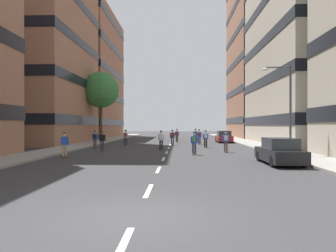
{
  "coord_description": "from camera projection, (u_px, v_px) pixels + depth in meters",
  "views": [
    {
      "loc": [
        1.06,
        -7.68,
        2.26
      ],
      "look_at": [
        0.0,
        21.31,
        2.17
      ],
      "focal_mm": 33.32,
      "sensor_mm": 36.0,
      "label": 1
    }
  ],
  "objects": [
    {
      "name": "streetlamp_right",
      "position": [
        285.0,
        100.0,
        23.03
      ],
      "size": [
        2.13,
        0.3,
        6.5
      ],
      "color": "#3F3F44",
      "rests_on": "sidewalk_right"
    },
    {
      "name": "building_right_far",
      "position": [
        272.0,
        52.0,
        56.85
      ],
      "size": [
        13.82,
        18.89,
        30.99
      ],
      "color": "#9E6B51",
      "rests_on": "ground_plane"
    },
    {
      "name": "skater_5",
      "position": [
        196.0,
        135.0,
        40.71
      ],
      "size": [
        0.56,
        0.92,
        1.78
      ],
      "color": "brown",
      "rests_on": "ground_plane"
    },
    {
      "name": "lane_markings",
      "position": [
        170.0,
        145.0,
        35.7
      ],
      "size": [
        0.16,
        62.2,
        0.01
      ],
      "color": "silver",
      "rests_on": "ground_plane"
    },
    {
      "name": "building_right_mid",
      "position": [
        320.0,
        26.0,
        37.44
      ],
      "size": [
        13.82,
        21.64,
        28.1
      ],
      "color": "#BCB29E",
      "rests_on": "ground_plane"
    },
    {
      "name": "skater_10",
      "position": [
        172.0,
        136.0,
        34.15
      ],
      "size": [
        0.54,
        0.91,
        1.78
      ],
      "color": "brown",
      "rests_on": "ground_plane"
    },
    {
      "name": "parked_car_mid",
      "position": [
        280.0,
        152.0,
        17.98
      ],
      "size": [
        1.82,
        4.4,
        1.52
      ],
      "color": "black",
      "rests_on": "ground_plane"
    },
    {
      "name": "skater_9",
      "position": [
        226.0,
        140.0,
        25.78
      ],
      "size": [
        0.53,
        0.9,
        1.78
      ],
      "color": "brown",
      "rests_on": "ground_plane"
    },
    {
      "name": "building_left_far",
      "position": [
        78.0,
        75.0,
        58.17
      ],
      "size": [
        13.82,
        19.92,
        22.93
      ],
      "color": "#9E6B51",
      "rests_on": "ground_plane"
    },
    {
      "name": "skater_7",
      "position": [
        95.0,
        138.0,
        29.37
      ],
      "size": [
        0.56,
        0.92,
        1.78
      ],
      "color": "brown",
      "rests_on": "ground_plane"
    },
    {
      "name": "sidewalk_right",
      "position": [
        250.0,
        143.0,
        37.3
      ],
      "size": [
        3.06,
        73.2,
        0.14
      ],
      "primitive_type": "cube",
      "color": "gray",
      "rests_on": "ground_plane"
    },
    {
      "name": "skater_0",
      "position": [
        126.0,
        137.0,
        33.87
      ],
      "size": [
        0.55,
        0.91,
        1.78
      ],
      "color": "brown",
      "rests_on": "ground_plane"
    },
    {
      "name": "skater_1",
      "position": [
        199.0,
        136.0,
        36.32
      ],
      "size": [
        0.53,
        0.9,
        1.78
      ],
      "color": "brown",
      "rests_on": "ground_plane"
    },
    {
      "name": "ground_plane",
      "position": [
        170.0,
        146.0,
        34.32
      ],
      "size": [
        159.7,
        159.7,
        0.0
      ],
      "primitive_type": "plane",
      "color": "#333335"
    },
    {
      "name": "building_left_mid",
      "position": [
        27.0,
        8.0,
        38.74
      ],
      "size": [
        13.82,
        16.51,
        33.46
      ],
      "color": "#9E6B51",
      "rests_on": "ground_plane"
    },
    {
      "name": "skater_2",
      "position": [
        65.0,
        143.0,
        21.51
      ],
      "size": [
        0.55,
        0.91,
        1.78
      ],
      "color": "brown",
      "rests_on": "ground_plane"
    },
    {
      "name": "street_tree_near",
      "position": [
        101.0,
        90.0,
        42.27
      ],
      "size": [
        4.88,
        4.88,
        9.35
      ],
      "color": "#4C3823",
      "rests_on": "sidewalk_left"
    },
    {
      "name": "skater_6",
      "position": [
        161.0,
        139.0,
        28.18
      ],
      "size": [
        0.55,
        0.91,
        1.78
      ],
      "color": "brown",
      "rests_on": "ground_plane"
    },
    {
      "name": "skater_8",
      "position": [
        194.0,
        141.0,
        23.73
      ],
      "size": [
        0.56,
        0.92,
        1.78
      ],
      "color": "brown",
      "rests_on": "ground_plane"
    },
    {
      "name": "skater_11",
      "position": [
        177.0,
        134.0,
        41.32
      ],
      "size": [
        0.55,
        0.91,
        1.78
      ],
      "color": "brown",
      "rests_on": "ground_plane"
    },
    {
      "name": "sidewalk_left",
      "position": [
        92.0,
        143.0,
        38.0
      ],
      "size": [
        3.06,
        73.2,
        0.14
      ],
      "primitive_type": "cube",
      "color": "gray",
      "rests_on": "ground_plane"
    },
    {
      "name": "skater_4",
      "position": [
        102.0,
        140.0,
        26.79
      ],
      "size": [
        0.54,
        0.91,
        1.78
      ],
      "color": "brown",
      "rests_on": "ground_plane"
    },
    {
      "name": "skater_3",
      "position": [
        206.0,
        138.0,
        31.08
      ],
      "size": [
        0.54,
        0.91,
        1.78
      ],
      "color": "brown",
      "rests_on": "ground_plane"
    },
    {
      "name": "parked_car_near",
      "position": [
        224.0,
        137.0,
        40.53
      ],
      "size": [
        1.82,
        4.4,
        1.52
      ],
      "color": "maroon",
      "rests_on": "ground_plane"
    }
  ]
}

